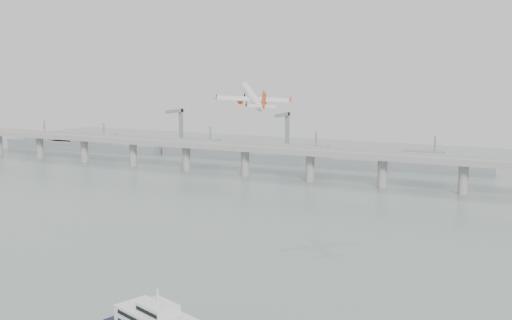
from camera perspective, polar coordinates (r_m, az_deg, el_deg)
The scene contains 4 objects.
ground at distance 225.24m, azimuth -6.30°, elevation -10.97°, with size 900.00×900.00×0.00m, color slate.
bridge at distance 400.25m, azimuth 9.04°, elevation 0.14°, with size 800.00×22.00×23.90m.
distant_fleet at distance 524.15m, azimuth -5.12°, elevation 0.90°, with size 453.00×60.90×40.00m.
airliner at distance 291.96m, azimuth -0.31°, elevation 6.00°, with size 32.15×33.82×15.68m.
Camera 1 is at (114.86, -178.81, 74.60)m, focal length 42.00 mm.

